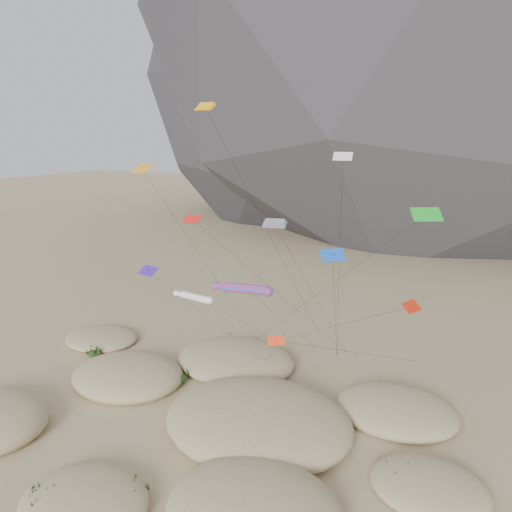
# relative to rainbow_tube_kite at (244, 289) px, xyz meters

# --- Properties ---
(ground) EXTENTS (500.00, 500.00, 0.00)m
(ground) POSITION_rel_rainbow_tube_kite_xyz_m (1.52, -12.40, -10.40)
(ground) COLOR #CCB789
(ground) RESTS_ON ground
(dunes) EXTENTS (51.52, 34.97, 4.01)m
(dunes) POSITION_rel_rainbow_tube_kite_xyz_m (0.51, -8.90, -9.66)
(dunes) COLOR #CCB789
(dunes) RESTS_ON ground
(dune_grass) EXTENTS (41.55, 29.93, 1.41)m
(dune_grass) POSITION_rel_rainbow_tube_kite_xyz_m (0.40, -9.16, -9.58)
(dune_grass) COLOR black
(dune_grass) RESTS_ON ground
(kite_stakes) EXTENTS (23.74, 5.93, 0.30)m
(kite_stakes) POSITION_rel_rainbow_tube_kite_xyz_m (3.10, 10.95, -10.25)
(kite_stakes) COLOR #3F2D1E
(kite_stakes) RESTS_ON ground
(rainbow_tube_kite) EXTENTS (8.37, 12.21, 11.25)m
(rainbow_tube_kite) POSITION_rel_rainbow_tube_kite_xyz_m (0.00, 0.00, 0.00)
(rainbow_tube_kite) COLOR #FA1A30
(rainbow_tube_kite) RESTS_ON ground
(white_tube_kite) EXTENTS (6.14, 15.89, 10.63)m
(white_tube_kite) POSITION_rel_rainbow_tube_kite_xyz_m (-3.71, -3.80, -0.36)
(white_tube_kite) COLOR white
(white_tube_kite) RESTS_ON ground
(orange_parafoil) EXTENTS (9.96, 14.02, 29.30)m
(orange_parafoil) POSITION_rel_rainbow_tube_kite_xyz_m (-4.47, 0.89, 17.94)
(orange_parafoil) COLOR #FFA40D
(orange_parafoil) RESTS_ON ground
(multi_parafoil) EXTENTS (4.19, 15.10, 18.24)m
(multi_parafoil) POSITION_rel_rainbow_tube_kite_xyz_m (3.99, -0.79, 7.17)
(multi_parafoil) COLOR #E9183E
(multi_parafoil) RESTS_ON ground
(delta_kites) EXTENTS (30.47, 17.95, 24.43)m
(delta_kites) POSITION_rel_rainbow_tube_kite_xyz_m (4.18, -0.90, 5.94)
(delta_kites) COLOR orange
(delta_kites) RESTS_ON ground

